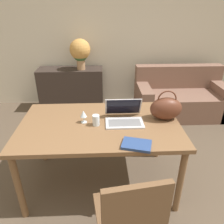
# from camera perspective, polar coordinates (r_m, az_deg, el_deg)

# --- Properties ---
(wall_back) EXTENTS (10.00, 0.06, 2.70)m
(wall_back) POSITION_cam_1_polar(r_m,az_deg,el_deg) (4.15, -1.67, 20.34)
(wall_back) COLOR beige
(wall_back) RESTS_ON ground_plane
(dining_table) EXTENTS (1.57, 0.95, 0.76)m
(dining_table) POSITION_cam_1_polar(r_m,az_deg,el_deg) (2.19, -3.17, -4.63)
(dining_table) COLOR brown
(dining_table) RESTS_ON ground_plane
(chair) EXTENTS (0.50, 0.50, 0.92)m
(chair) POSITION_cam_1_polar(r_m,az_deg,el_deg) (1.65, 4.68, -25.72)
(chair) COLOR brown
(chair) RESTS_ON ground_plane
(couch) EXTENTS (1.54, 0.80, 0.82)m
(couch) POSITION_cam_1_polar(r_m,az_deg,el_deg) (4.06, 17.37, 3.35)
(couch) COLOR #7F5B4C
(couch) RESTS_ON ground_plane
(sideboard) EXTENTS (1.15, 0.40, 0.76)m
(sideboard) POSITION_cam_1_polar(r_m,az_deg,el_deg) (4.14, -10.51, 5.98)
(sideboard) COLOR #332823
(sideboard) RESTS_ON ground_plane
(laptop) EXTENTS (0.37, 0.31, 0.21)m
(laptop) POSITION_cam_1_polar(r_m,az_deg,el_deg) (2.18, 3.13, -0.83)
(laptop) COLOR silver
(laptop) RESTS_ON dining_table
(drinking_glass) EXTENTS (0.07, 0.07, 0.11)m
(drinking_glass) POSITION_cam_1_polar(r_m,az_deg,el_deg) (2.10, -4.21, -2.15)
(drinking_glass) COLOR silver
(drinking_glass) RESTS_ON dining_table
(wine_glass) EXTENTS (0.07, 0.07, 0.13)m
(wine_glass) POSITION_cam_1_polar(r_m,az_deg,el_deg) (2.14, -7.46, -0.61)
(wine_glass) COLOR silver
(wine_glass) RESTS_ON dining_table
(handbag) EXTENTS (0.32, 0.19, 0.31)m
(handbag) POSITION_cam_1_polar(r_m,az_deg,el_deg) (2.24, 13.91, 0.95)
(handbag) COLOR #592D1E
(handbag) RESTS_ON dining_table
(flower_vase) EXTENTS (0.35, 0.35, 0.52)m
(flower_vase) POSITION_cam_1_polar(r_m,az_deg,el_deg) (3.88, -8.32, 15.37)
(flower_vase) COLOR tan
(flower_vase) RESTS_ON sideboard
(book) EXTENTS (0.28, 0.23, 0.02)m
(book) POSITION_cam_1_polar(r_m,az_deg,el_deg) (1.84, 6.45, -8.46)
(book) COLOR navy
(book) RESTS_ON dining_table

